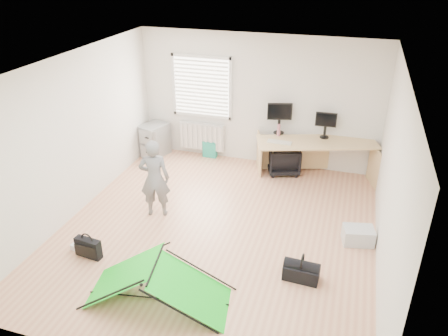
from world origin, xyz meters
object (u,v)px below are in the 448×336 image
(person, at_px, (155,178))
(laptop_bag, at_px, (88,248))
(office_chair, at_px, (283,159))
(kite, at_px, (157,282))
(filing_cabinet, at_px, (155,140))
(monitor_left, at_px, (279,122))
(monitor_right, at_px, (325,129))
(desk, at_px, (315,160))
(thermos, at_px, (279,130))
(storage_crate, at_px, (358,235))
(duffel_bag, at_px, (301,273))

(person, xyz_separation_m, laptop_bag, (-0.47, -1.38, -0.54))
(office_chair, height_order, kite, kite)
(office_chair, distance_m, kite, 4.21)
(filing_cabinet, relative_size, laptop_bag, 1.72)
(filing_cabinet, distance_m, laptop_bag, 3.66)
(monitor_left, relative_size, monitor_right, 1.21)
(desk, height_order, office_chair, desk)
(filing_cabinet, xyz_separation_m, laptop_bag, (0.60, -3.61, -0.20))
(desk, distance_m, filing_cabinet, 3.52)
(thermos, bearing_deg, kite, -100.64)
(thermos, distance_m, kite, 4.25)
(monitor_left, relative_size, kite, 0.26)
(filing_cabinet, height_order, kite, filing_cabinet)
(kite, distance_m, laptop_bag, 1.47)
(desk, distance_m, thermos, 0.93)
(monitor_left, xyz_separation_m, storage_crate, (1.72, -2.21, -0.89))
(filing_cabinet, xyz_separation_m, duffel_bag, (3.71, -3.17, -0.25))
(monitor_right, distance_m, duffel_bag, 3.45)
(laptop_bag, xyz_separation_m, duffel_bag, (3.11, 0.43, -0.05))
(laptop_bag, bearing_deg, kite, -14.00)
(office_chair, distance_m, storage_crate, 2.58)
(monitor_left, xyz_separation_m, person, (-1.65, -2.37, -0.32))
(filing_cabinet, xyz_separation_m, monitor_right, (3.63, 0.17, 0.63))
(desk, bearing_deg, storage_crate, -83.77)
(person, bearing_deg, kite, 98.21)
(desk, height_order, duffel_bag, desk)
(storage_crate, height_order, laptop_bag, laptop_bag)
(office_chair, xyz_separation_m, person, (-1.81, -2.21, 0.40))
(kite, bearing_deg, monitor_right, 59.01)
(filing_cabinet, relative_size, office_chair, 1.11)
(monitor_right, bearing_deg, duffel_bag, -91.04)
(monitor_left, relative_size, laptop_bag, 1.19)
(monitor_right, height_order, person, person)
(office_chair, distance_m, duffel_bag, 3.27)
(kite, bearing_deg, storage_crate, 30.03)
(monitor_left, bearing_deg, thermos, -95.81)
(monitor_left, height_order, kite, monitor_left)
(monitor_left, bearing_deg, person, -140.13)
(monitor_right, relative_size, duffel_bag, 0.82)
(monitor_right, height_order, duffel_bag, monitor_right)
(monitor_left, height_order, thermos, monitor_left)
(monitor_left, xyz_separation_m, office_chair, (0.16, -0.16, -0.73))
(filing_cabinet, height_order, thermos, thermos)
(office_chair, height_order, duffel_bag, office_chair)
(desk, xyz_separation_m, office_chair, (-0.64, 0.05, -0.10))
(duffel_bag, bearing_deg, desk, 96.44)
(monitor_left, distance_m, monitor_right, 0.91)
(desk, xyz_separation_m, laptop_bag, (-2.92, -3.55, -0.24))
(person, distance_m, kite, 2.14)
(storage_crate, relative_size, laptop_bag, 1.13)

